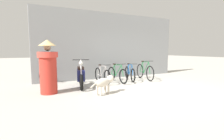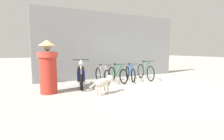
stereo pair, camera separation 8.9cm
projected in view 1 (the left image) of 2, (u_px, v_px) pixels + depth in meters
ground_plane at (149, 89)px, 6.45m from camera, size 60.00×60.00×0.00m
shop_wall_back at (112, 46)px, 8.86m from camera, size 7.60×0.20×3.23m
bicycle_0 at (102, 75)px, 7.56m from camera, size 0.46×1.62×0.81m
bicycle_1 at (117, 74)px, 7.72m from camera, size 0.46×1.67×0.83m
bicycle_2 at (130, 73)px, 8.18m from camera, size 0.62×1.61×0.81m
bicycle_3 at (145, 72)px, 8.41m from camera, size 0.49×1.72×0.92m
motorcycle at (81, 76)px, 6.68m from camera, size 0.68×1.79×1.08m
stray_dog at (104, 82)px, 5.61m from camera, size 1.02×0.54×0.58m
person_in_robes at (48, 67)px, 5.63m from camera, size 0.74×0.74×1.75m
spare_tire_left at (47, 76)px, 7.32m from camera, size 0.62×0.24×0.64m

